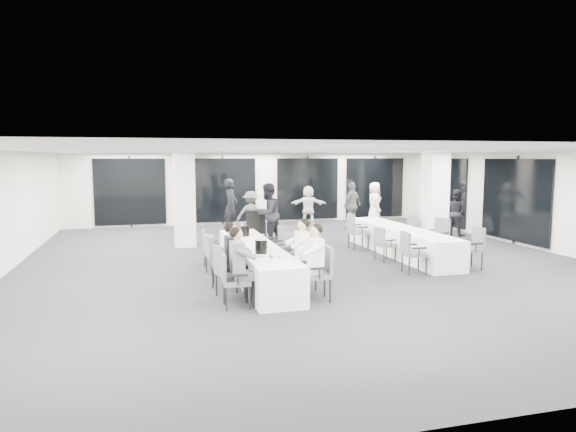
{
  "coord_description": "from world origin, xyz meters",
  "views": [
    {
      "loc": [
        -3.78,
        -12.21,
        2.65
      ],
      "look_at": [
        -0.54,
        -0.2,
        1.22
      ],
      "focal_mm": 32.0,
      "sensor_mm": 36.0,
      "label": 1
    }
  ],
  "objects_px": {
    "chair_side_right_far": "(409,229)",
    "chair_main_left_fourth": "(214,251)",
    "banquet_table_main": "(256,262)",
    "chair_side_left_far": "(356,229)",
    "chair_main_left_second": "(226,268)",
    "banquet_table_side": "(400,241)",
    "chair_side_right_mid": "(438,235)",
    "chair_main_right_second": "(307,263)",
    "chair_main_right_fourth": "(285,249)",
    "chair_main_left_near": "(232,277)",
    "standing_guest_e": "(374,200)",
    "chair_side_left_mid": "(383,242)",
    "standing_guest_a": "(231,202)",
    "chair_main_left_far": "(209,245)",
    "chair_side_right_near": "(473,245)",
    "chair_main_left_mid": "(219,257)",
    "chair_side_left_near": "(411,250)",
    "standing_guest_f": "(308,202)",
    "cocktail_table": "(256,225)",
    "standing_guest_b": "(268,210)",
    "chair_main_right_mid": "(298,255)",
    "chair_main_right_far": "(276,242)",
    "chair_main_right_near": "(321,270)",
    "ice_bucket_near": "(261,247)",
    "ice_bucket_far": "(245,231)",
    "standing_guest_d": "(352,202)",
    "standing_guest_h": "(456,209)"
  },
  "relations": [
    {
      "from": "standing_guest_a",
      "to": "chair_main_left_near",
      "type": "bearing_deg",
      "value": -161.24
    },
    {
      "from": "chair_main_left_fourth",
      "to": "standing_guest_h",
      "type": "xyz_separation_m",
      "value": [
        8.63,
        3.64,
        0.37
      ]
    },
    {
      "from": "chair_main_left_far",
      "to": "chair_main_right_fourth",
      "type": "bearing_deg",
      "value": 62.55
    },
    {
      "from": "chair_main_left_mid",
      "to": "chair_side_left_near",
      "type": "height_order",
      "value": "chair_main_left_mid"
    },
    {
      "from": "chair_main_right_fourth",
      "to": "chair_side_left_far",
      "type": "bearing_deg",
      "value": -62.79
    },
    {
      "from": "chair_main_right_fourth",
      "to": "chair_side_right_near",
      "type": "bearing_deg",
      "value": -114.53
    },
    {
      "from": "chair_side_right_near",
      "to": "standing_guest_a",
      "type": "height_order",
      "value": "standing_guest_a"
    },
    {
      "from": "chair_side_left_mid",
      "to": "chair_side_right_mid",
      "type": "height_order",
      "value": "chair_side_right_mid"
    },
    {
      "from": "chair_main_left_fourth",
      "to": "standing_guest_e",
      "type": "distance_m",
      "value": 10.28
    },
    {
      "from": "chair_main_right_far",
      "to": "ice_bucket_near",
      "type": "bearing_deg",
      "value": 156.62
    },
    {
      "from": "banquet_table_side",
      "to": "chair_main_left_mid",
      "type": "height_order",
      "value": "chair_main_left_mid"
    },
    {
      "from": "chair_main_left_second",
      "to": "chair_main_left_fourth",
      "type": "height_order",
      "value": "chair_main_left_second"
    },
    {
      "from": "chair_main_right_mid",
      "to": "chair_side_left_near",
      "type": "xyz_separation_m",
      "value": [
        2.69,
        0.03,
        -0.02
      ]
    },
    {
      "from": "banquet_table_main",
      "to": "chair_main_left_second",
      "type": "relative_size",
      "value": 4.98
    },
    {
      "from": "standing_guest_f",
      "to": "chair_main_left_far",
      "type": "bearing_deg",
      "value": 76.06
    },
    {
      "from": "chair_main_right_far",
      "to": "ice_bucket_far",
      "type": "height_order",
      "value": "ice_bucket_far"
    },
    {
      "from": "chair_side_right_far",
      "to": "standing_guest_f",
      "type": "xyz_separation_m",
      "value": [
        -1.29,
        5.84,
        0.32
      ]
    },
    {
      "from": "banquet_table_side",
      "to": "chair_main_left_fourth",
      "type": "distance_m",
      "value": 5.28
    },
    {
      "from": "chair_side_left_far",
      "to": "standing_guest_b",
      "type": "relative_size",
      "value": 0.49
    },
    {
      "from": "standing_guest_a",
      "to": "banquet_table_side",
      "type": "bearing_deg",
      "value": -118.02
    },
    {
      "from": "chair_main_left_fourth",
      "to": "standing_guest_f",
      "type": "xyz_separation_m",
      "value": [
        4.73,
        7.91,
        0.34
      ]
    },
    {
      "from": "chair_side_left_mid",
      "to": "standing_guest_a",
      "type": "relative_size",
      "value": 0.41
    },
    {
      "from": "chair_main_right_second",
      "to": "chair_main_right_fourth",
      "type": "relative_size",
      "value": 1.06
    },
    {
      "from": "chair_side_right_near",
      "to": "banquet_table_side",
      "type": "bearing_deg",
      "value": 24.17
    },
    {
      "from": "banquet_table_side",
      "to": "chair_side_right_mid",
      "type": "bearing_deg",
      "value": -31.08
    },
    {
      "from": "banquet_table_main",
      "to": "chair_side_left_far",
      "type": "height_order",
      "value": "chair_side_left_far"
    },
    {
      "from": "banquet_table_side",
      "to": "chair_main_left_far",
      "type": "height_order",
      "value": "chair_main_left_far"
    },
    {
      "from": "cocktail_table",
      "to": "standing_guest_b",
      "type": "distance_m",
      "value": 0.87
    },
    {
      "from": "chair_main_right_fourth",
      "to": "chair_side_right_far",
      "type": "xyz_separation_m",
      "value": [
        4.36,
        2.16,
        0.04
      ]
    },
    {
      "from": "chair_main_right_far",
      "to": "chair_main_left_far",
      "type": "bearing_deg",
      "value": 78.98
    },
    {
      "from": "cocktail_table",
      "to": "chair_main_right_near",
      "type": "xyz_separation_m",
      "value": [
        -0.19,
        -6.96,
        0.07
      ]
    },
    {
      "from": "chair_side_right_far",
      "to": "chair_main_left_fourth",
      "type": "bearing_deg",
      "value": 101.0
    },
    {
      "from": "chair_side_left_mid",
      "to": "ice_bucket_far",
      "type": "distance_m",
      "value": 3.55
    },
    {
      "from": "banquet_table_side",
      "to": "chair_main_left_near",
      "type": "relative_size",
      "value": 5.16
    },
    {
      "from": "chair_main_left_near",
      "to": "chair_side_right_mid",
      "type": "distance_m",
      "value": 6.82
    },
    {
      "from": "chair_main_right_mid",
      "to": "chair_side_right_far",
      "type": "bearing_deg",
      "value": -63.54
    },
    {
      "from": "chair_side_left_far",
      "to": "ice_bucket_far",
      "type": "distance_m",
      "value": 3.82
    },
    {
      "from": "chair_side_left_near",
      "to": "chair_side_right_far",
      "type": "height_order",
      "value": "chair_side_left_near"
    },
    {
      "from": "banquet_table_side",
      "to": "chair_side_left_far",
      "type": "xyz_separation_m",
      "value": [
        -0.84,
        1.13,
        0.21
      ]
    },
    {
      "from": "chair_main_right_mid",
      "to": "banquet_table_main",
      "type": "bearing_deg",
      "value": 52.55
    },
    {
      "from": "chair_main_right_second",
      "to": "chair_main_right_fourth",
      "type": "distance_m",
      "value": 1.74
    },
    {
      "from": "standing_guest_b",
      "to": "standing_guest_d",
      "type": "height_order",
      "value": "standing_guest_b"
    },
    {
      "from": "banquet_table_side",
      "to": "chair_main_left_near",
      "type": "distance_m",
      "value": 6.37
    },
    {
      "from": "cocktail_table",
      "to": "standing_guest_b",
      "type": "height_order",
      "value": "standing_guest_b"
    },
    {
      "from": "chair_main_right_near",
      "to": "standing_guest_b",
      "type": "xyz_separation_m",
      "value": [
        0.43,
        6.32,
        0.48
      ]
    },
    {
      "from": "cocktail_table",
      "to": "chair_side_right_mid",
      "type": "height_order",
      "value": "chair_side_right_mid"
    },
    {
      "from": "chair_side_right_mid",
      "to": "chair_main_right_second",
      "type": "bearing_deg",
      "value": 103.14
    },
    {
      "from": "chair_main_left_second",
      "to": "chair_main_left_fourth",
      "type": "xyz_separation_m",
      "value": [
        0.01,
        2.05,
        -0.05
      ]
    },
    {
      "from": "chair_main_left_fourth",
      "to": "chair_side_right_mid",
      "type": "relative_size",
      "value": 0.89
    },
    {
      "from": "cocktail_table",
      "to": "standing_guest_d",
      "type": "distance_m",
      "value": 4.44
    }
  ]
}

